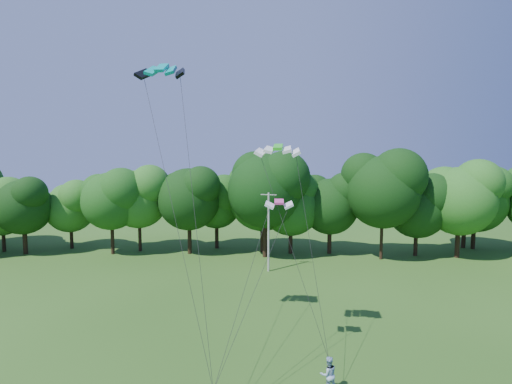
{
  "coord_description": "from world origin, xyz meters",
  "views": [
    {
      "loc": [
        1.6,
        -13.59,
        12.64
      ],
      "look_at": [
        1.69,
        13.0,
        10.04
      ],
      "focal_mm": 28.0,
      "sensor_mm": 36.0,
      "label": 1
    }
  ],
  "objects": [
    {
      "name": "utility_pole",
      "position": [
        3.07,
        28.18,
        4.35
      ],
      "size": [
        1.66,
        0.53,
        8.48
      ],
      "rotation": [
        0.0,
        0.0,
        -0.27
      ],
      "color": "#AFAEA6",
      "rests_on": "ground"
    },
    {
      "name": "kite_flyer_right",
      "position": [
        5.51,
        6.49,
        0.96
      ],
      "size": [
        1.06,
        0.9,
        1.92
      ],
      "primitive_type": "imported",
      "rotation": [
        0.0,
        0.0,
        3.34
      ],
      "color": "#A2BEE1",
      "rests_on": "ground"
    },
    {
      "name": "kite_teal",
      "position": [
        -4.27,
        12.21,
        17.99
      ],
      "size": [
        3.1,
        1.61,
        0.78
      ],
      "rotation": [
        0.0,
        0.0,
        -0.12
      ],
      "color": "#059C96",
      "rests_on": "ground"
    },
    {
      "name": "kite_green",
      "position": [
        3.04,
        11.1,
        13.0
      ],
      "size": [
        2.9,
        1.62,
        0.45
      ],
      "rotation": [
        0.0,
        0.0,
        -0.14
      ],
      "color": "#2CD920",
      "rests_on": "ground"
    },
    {
      "name": "kite_pink",
      "position": [
        3.04,
        9.74,
        9.78
      ],
      "size": [
        1.71,
        0.9,
        0.27
      ],
      "rotation": [
        0.0,
        0.0,
        -0.05
      ],
      "color": "#DF3D92",
      "rests_on": "ground"
    },
    {
      "name": "tree_back_center",
      "position": [
        2.85,
        34.16,
        8.98
      ],
      "size": [
        9.88,
        9.88,
        14.38
      ],
      "color": "black",
      "rests_on": "ground"
    },
    {
      "name": "tree_back_east",
      "position": [
        29.55,
        38.78,
        6.64
      ],
      "size": [
        7.31,
        7.31,
        10.64
      ],
      "color": "#311E13",
      "rests_on": "ground"
    }
  ]
}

